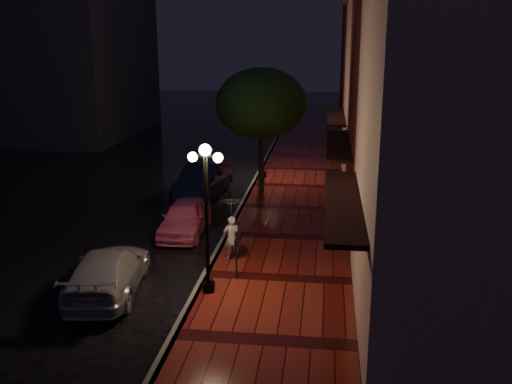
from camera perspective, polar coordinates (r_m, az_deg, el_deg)
The scene contains 15 objects.
ground at distance 21.40m, azimuth -2.95°, elevation -4.57°, with size 120.00×120.00×0.00m, color black.
sidewalk at distance 21.12m, azimuth 3.09°, elevation -4.63°, with size 4.50×60.00×0.15m, color #4A100D.
curb at distance 21.38m, azimuth -2.95°, elevation -4.38°, with size 0.25×60.00×0.15m, color #595451.
storefront_near at distance 14.54m, azimuth 20.56°, elevation 2.39°, with size 5.00×8.00×8.50m, color gray.
storefront_mid at distance 22.15m, azimuth 16.23°, elevation 10.13°, with size 5.00×8.00×11.00m, color #511914.
storefront_far at distance 30.14m, azimuth 13.80°, elevation 9.58°, with size 5.00×8.00×9.00m, color #8C5951.
storefront_extra at distance 40.03m, azimuth 12.27°, elevation 11.67°, with size 5.00×12.00×10.00m, color #511914.
streetlamp_near at distance 15.86m, azimuth -4.96°, elevation -1.83°, with size 0.96×0.36×4.31m.
streetlamp_far at distance 29.37m, azimuth 0.72°, elevation 6.13°, with size 0.96×0.36×4.31m.
street_tree at distance 26.15m, azimuth 0.55°, elevation 8.65°, with size 4.16×4.16×5.80m.
pink_car at distance 21.74m, azimuth -7.13°, elevation -2.55°, with size 1.53×3.80×1.30m, color #E25D8C.
navy_car at distance 26.56m, azimuth -5.33°, elevation 1.09°, with size 1.66×4.75×1.57m, color black.
silver_car at distance 17.27m, azimuth -14.60°, elevation -7.68°, with size 1.85×4.56×1.32m, color #9F9EA6.
woman_with_umbrella at distance 18.47m, azimuth -2.47°, elevation -2.78°, with size 0.87×0.89×2.09m.
parking_meter at distance 17.30m, azimuth -1.98°, elevation -6.32°, with size 0.13×0.11×1.21m.
Camera 1 is at (3.59, -19.82, 7.23)m, focal length 40.00 mm.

